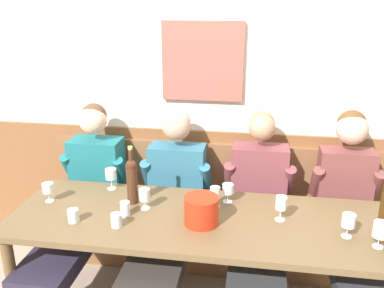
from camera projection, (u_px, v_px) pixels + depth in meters
The scene contains 21 objects.
room_wall_back at pixel (222, 83), 3.07m from camera, with size 6.80×0.12×2.80m.
wood_wainscot_panel at pixel (219, 191), 3.31m from camera, with size 6.80×0.03×1.03m, color brown.
wall_bench at pixel (216, 229), 3.20m from camera, with size 2.71×0.42×0.94m.
dining_table at pixel (207, 229), 2.45m from camera, with size 2.41×0.78×0.75m.
person_left_seat at pixel (83, 200), 2.91m from camera, with size 0.50×1.22×1.27m.
person_right_seat at pixel (168, 210), 2.80m from camera, with size 0.53×1.21×1.25m.
person_center_left_seat at pixel (258, 219), 2.71m from camera, with size 0.51×1.20×1.26m.
person_center_right_seat at pixel (352, 221), 2.62m from camera, with size 0.48×1.22×1.29m.
ice_bucket at pixel (201, 210), 2.34m from camera, with size 0.20×0.20×0.17m, color red.
wine_bottle_amber_mid at pixel (132, 179), 2.57m from camera, with size 0.07×0.07×0.39m.
wine_glass_center_front at pixel (380, 231), 2.11m from camera, with size 0.08×0.08×0.15m.
wine_glass_mid_left at pixel (228, 190), 2.60m from camera, with size 0.07×0.07×0.13m.
wine_glass_left_end at pixel (48, 189), 2.60m from camera, with size 0.07×0.07×0.13m.
wine_glass_near_bucket at pixel (111, 174), 2.78m from camera, with size 0.08×0.08×0.15m.
wine_glass_mid_right at pixel (145, 195), 2.51m from camera, with size 0.07×0.07×0.14m.
wine_glass_center_rear at pixel (348, 222), 2.20m from camera, with size 0.07×0.07×0.14m.
wine_glass_by_bottle at pixel (281, 204), 2.37m from camera, with size 0.07×0.07×0.15m.
wine_glass_right_end at pixel (215, 193), 2.54m from camera, with size 0.06×0.06×0.14m.
water_tumbler_center at pixel (125, 209), 2.44m from camera, with size 0.06×0.06×0.09m, color silver.
water_tumbler_left at pixel (73, 216), 2.38m from camera, with size 0.07×0.07×0.08m, color silver.
water_tumbler_right at pixel (116, 220), 2.32m from camera, with size 0.06×0.06×0.08m, color silver.
Camera 1 is at (0.24, -1.96, 1.98)m, focal length 37.55 mm.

